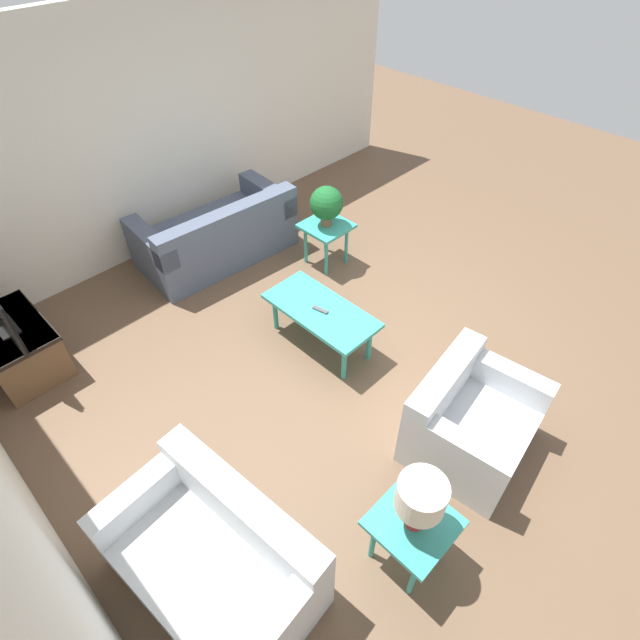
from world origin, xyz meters
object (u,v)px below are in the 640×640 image
Objects in this scene: armchair at (469,421)px; side_table_lamp at (412,527)px; tv_stand_chest at (17,346)px; potted_plant at (326,204)px; sofa at (218,236)px; table_lamp at (421,499)px; loveseat at (216,558)px; side_table_plant at (326,231)px; coffee_table at (321,313)px.

armchair is 1.11m from side_table_lamp.
tv_stand_chest is (3.72, 1.16, -0.17)m from side_table_lamp.
armchair is 1.17× the size of tv_stand_chest.
armchair is 2.83m from potted_plant.
side_table_lamp is 0.57× the size of tv_stand_chest.
potted_plant reaches higher than armchair.
sofa is 4.09× the size of table_lamp.
loveseat is 2.77× the size of side_table_plant.
coffee_table is at bearing 82.97° from armchair.
sofa is at bearing -18.08° from side_table_lamp.
potted_plant is (-0.89, -3.24, 0.52)m from tv_stand_chest.
coffee_table is at bearing 112.97° from loveseat.
potted_plant is at bearing 118.22° from loveseat.
side_table_lamp is at bearing 150.66° from coffee_table.
side_table_lamp is 0.40m from table_lamp.
potted_plant reaches higher than side_table_plant.
table_lamp is (-2.83, 2.08, 0.40)m from side_table_plant.
potted_plant reaches higher than side_table_lamp.
loveseat reaches higher than tv_stand_chest.
tv_stand_chest is at bearing 6.71° from sofa.
coffee_table is 1.42m from potted_plant.
potted_plant reaches higher than sofa.
sofa reaches higher than coffee_table.
potted_plant is 3.51m from table_lamp.
side_table_plant is 3.53m from table_lamp.
sofa is at bearing 138.32° from loveseat.
armchair is 2.07× the size of side_table_lamp.
sofa is 4.01× the size of potted_plant.
side_table_plant is (2.60, -1.00, 0.14)m from armchair.
sofa is at bearing -87.34° from tv_stand_chest.
potted_plant is (2.83, -2.08, 0.35)m from side_table_lamp.
sofa reaches higher than armchair.
armchair is 2.17m from loveseat.
side_table_lamp is 3.90m from tv_stand_chest.
side_table_plant is at bearing 26.57° from potted_plant.
table_lamp reaches higher than side_table_plant.
side_table_lamp is at bearing 75.98° from sofa.
table_lamp is (0.00, 0.00, 0.40)m from side_table_lamp.
side_table_lamp is (-0.81, -1.01, 0.15)m from loveseat.
side_table_lamp is at bearing 0.00° from table_lamp.
sofa is 2.00× the size of tv_stand_chest.
armchair is at bearing 158.91° from potted_plant.
side_table_lamp is at bearing 143.62° from potted_plant.
loveseat reaches higher than side_table_lamp.
side_table_plant is at bearing -105.37° from tv_stand_chest.
loveseat is 3.20× the size of table_lamp.
loveseat is 2.91m from tv_stand_chest.
loveseat is at bearing 157.18° from armchair.
sofa reaches higher than tv_stand_chest.
side_table_plant is at bearing 118.22° from loveseat.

